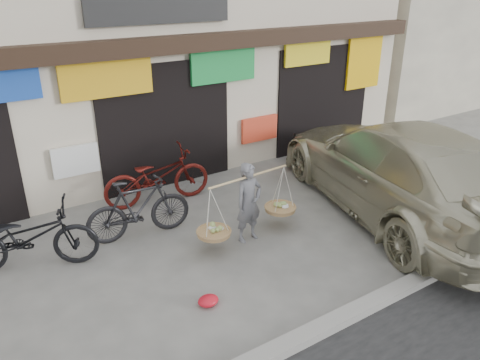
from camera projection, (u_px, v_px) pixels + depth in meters
ground at (259, 254)px, 7.90m from camera, size 70.00×70.00×0.00m
kerb at (344, 317)px, 6.34m from camera, size 70.00×0.25×0.12m
shophouse_block at (111, 14)px, 11.46m from camera, size 14.00×6.32×7.00m
neighbor_east at (435, 6)px, 18.74m from camera, size 12.00×7.00×6.40m
street_vendor at (249, 206)px, 8.09m from camera, size 2.04×0.67×1.44m
bike_0 at (29, 237)px, 7.32m from camera, size 2.23×1.44×1.10m
bike_1 at (139, 208)px, 8.22m from camera, size 1.91×0.73×1.12m
bike_2 at (157, 177)px, 9.48m from camera, size 2.26×1.03×1.15m
suv at (398, 168)px, 9.03m from camera, size 4.03×6.68×1.81m
red_bag at (208, 301)px, 6.64m from camera, size 0.31×0.25×0.14m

